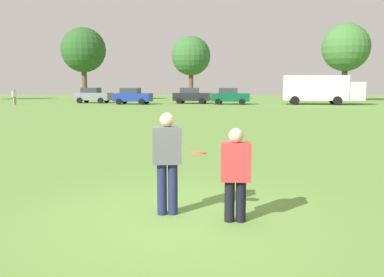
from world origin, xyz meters
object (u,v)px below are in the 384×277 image
parked_car_center (191,96)px  parked_car_mid_right (230,96)px  player_thrower (167,158)px  player_defender (236,170)px  box_truck (321,89)px  parked_car_near_left (93,95)px  frisbee (198,153)px  bystander_sideline_watcher (15,96)px  parked_car_mid_left (132,96)px

parked_car_center → parked_car_mid_right: bearing=-18.4°
player_thrower → player_defender: player_thrower is taller
parked_car_center → box_truck: bearing=-4.6°
parked_car_near_left → parked_car_mid_right: 16.53m
box_truck → player_thrower: bearing=-104.1°
frisbee → bystander_sideline_watcher: bearing=122.1°
parked_car_mid_left → box_truck: bearing=3.7°
player_thrower → box_truck: bearing=75.9°
parked_car_near_left → parked_car_mid_left: bearing=-26.7°
parked_car_near_left → parked_car_center: bearing=-1.4°
player_thrower → parked_car_mid_right: size_ratio=0.40×
parked_car_mid_left → parked_car_center: (6.38, 2.49, 0.00)m
player_defender → box_truck: bearing=77.5°
frisbee → parked_car_mid_right: bearing=90.1°
parked_car_mid_right → bystander_sideline_watcher: 23.88m
parked_car_center → parked_car_mid_left: bearing=-158.7°
frisbee → parked_car_mid_right: size_ratio=0.06×
parked_car_mid_right → player_defender: bearing=-89.0°
player_defender → frisbee: (-0.61, 0.22, 0.23)m
parked_car_mid_left → parked_car_center: bearing=21.3°
frisbee → bystander_sideline_watcher: (-23.78, 37.89, -0.12)m
parked_car_near_left → bystander_sideline_watcher: parked_car_near_left is taller
frisbee → box_truck: bearing=76.6°
player_defender → parked_car_mid_left: parked_car_mid_left is taller
player_defender → bystander_sideline_watcher: size_ratio=0.90×
parked_car_mid_left → box_truck: 20.87m
player_thrower → frisbee: bearing=-4.4°
player_defender → frisbee: bearing=159.7°
parked_car_mid_left → bystander_sideline_watcher: 12.94m
player_thrower → parked_car_mid_left: bearing=104.7°
player_defender → parked_car_mid_right: size_ratio=0.35×
frisbee → box_truck: 42.35m
frisbee → parked_car_near_left: (-16.52, 42.64, -0.14)m
player_defender → parked_car_center: bearing=97.0°
frisbee → parked_car_mid_left: size_ratio=0.06×
player_thrower → parked_car_near_left: parked_car_near_left is taller
box_truck → bystander_sideline_watcher: size_ratio=5.21×
frisbee → bystander_sideline_watcher: bystander_sideline_watcher is taller
frisbee → player_defender: bearing=-20.3°
bystander_sideline_watcher → parked_car_center: bearing=13.1°
player_thrower → box_truck: box_truck is taller
parked_car_near_left → parked_car_center: (11.91, -0.30, 0.00)m
parked_car_center → box_truck: 14.50m
parked_car_center → parked_car_near_left: bearing=178.6°
parked_car_mid_right → box_truck: size_ratio=0.50×
player_thrower → parked_car_mid_right: bearing=89.4°
parked_car_center → parked_car_mid_right: size_ratio=1.00×
frisbee → player_thrower: bearing=175.6°
player_thrower → bystander_sideline_watcher: size_ratio=1.03×
bystander_sideline_watcher → parked_car_mid_left: bearing=8.7°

